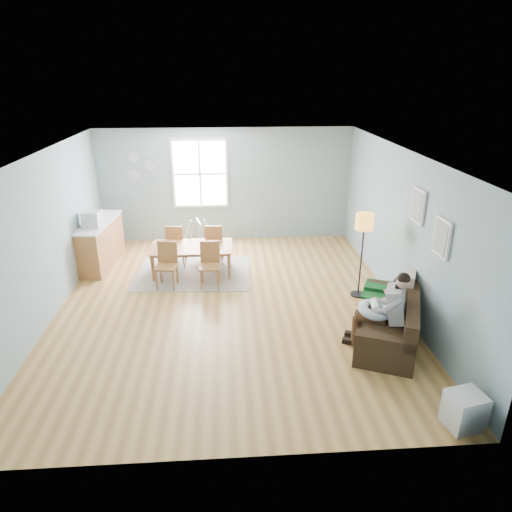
{
  "coord_description": "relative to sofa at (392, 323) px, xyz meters",
  "views": [
    {
      "loc": [
        -0.03,
        -7.27,
        3.9
      ],
      "look_at": [
        0.47,
        -0.16,
        1.0
      ],
      "focal_mm": 32.0,
      "sensor_mm": 36.0,
      "label": 1
    }
  ],
  "objects": [
    {
      "name": "room",
      "position": [
        -2.5,
        1.28,
        2.15
      ],
      "size": [
        8.4,
        9.4,
        3.9
      ],
      "color": "#A07038"
    },
    {
      "name": "window",
      "position": [
        -3.1,
        4.75,
        1.37
      ],
      "size": [
        1.32,
        0.08,
        1.62
      ],
      "color": "white",
      "rests_on": "room"
    },
    {
      "name": "pictures",
      "position": [
        0.46,
        0.23,
        1.57
      ],
      "size": [
        0.05,
        1.34,
        0.74
      ],
      "color": "white",
      "rests_on": "room"
    },
    {
      "name": "wall_plates",
      "position": [
        -4.5,
        4.75,
        1.55
      ],
      "size": [
        0.67,
        0.02,
        0.66
      ],
      "color": "#94A8B2",
      "rests_on": "room"
    },
    {
      "name": "sofa",
      "position": [
        0.0,
        0.0,
        0.0
      ],
      "size": [
        1.5,
        2.09,
        0.78
      ],
      "color": "black",
      "rests_on": "room"
    },
    {
      "name": "green_throw",
      "position": [
        0.18,
        0.62,
        0.22
      ],
      "size": [
        1.12,
        1.06,
        0.04
      ],
      "primitive_type": "cube",
      "rotation": [
        0.0,
        0.0,
        -0.42
      ],
      "color": "#124F22",
      "rests_on": "sofa"
    },
    {
      "name": "beige_pillow",
      "position": [
        0.38,
        0.39,
        0.43
      ],
      "size": [
        0.32,
        0.48,
        0.47
      ],
      "primitive_type": "cube",
      "rotation": [
        0.0,
        0.0,
        -0.46
      ],
      "color": "#C4AF96",
      "rests_on": "sofa"
    },
    {
      "name": "father",
      "position": [
        -0.22,
        -0.21,
        0.39
      ],
      "size": [
        0.95,
        0.69,
        1.26
      ],
      "color": "#959597",
      "rests_on": "sofa"
    },
    {
      "name": "nursing_pillow",
      "position": [
        -0.35,
        -0.15,
        0.33
      ],
      "size": [
        0.69,
        0.69,
        0.21
      ],
      "primitive_type": "torus",
      "rotation": [
        0.0,
        0.14,
        -0.5
      ],
      "color": "silver",
      "rests_on": "father"
    },
    {
      "name": "infant",
      "position": [
        -0.34,
        -0.12,
        0.4
      ],
      "size": [
        0.18,
        0.33,
        0.12
      ],
      "color": "silver",
      "rests_on": "nursing_pillow"
    },
    {
      "name": "toddler",
      "position": [
        0.0,
        0.2,
        0.38
      ],
      "size": [
        0.52,
        0.36,
        0.76
      ],
      "color": "silver",
      "rests_on": "sofa"
    },
    {
      "name": "floor_lamp",
      "position": [
        -0.09,
        1.5,
        1.04
      ],
      "size": [
        0.32,
        0.32,
        1.58
      ],
      "color": "black",
      "rests_on": "room"
    },
    {
      "name": "storage_cube",
      "position": [
        0.19,
        -1.92,
        -0.05
      ],
      "size": [
        0.47,
        0.43,
        0.45
      ],
      "color": "silver",
      "rests_on": "room"
    },
    {
      "name": "rug",
      "position": [
        -3.23,
        2.72,
        -0.27
      ],
      "size": [
        2.41,
        1.89,
        0.01
      ],
      "primitive_type": "cube",
      "rotation": [
        0.0,
        0.0,
        -0.06
      ],
      "color": "gray",
      "rests_on": "room"
    },
    {
      "name": "dining_table",
      "position": [
        -3.23,
        2.72,
        0.02
      ],
      "size": [
        1.68,
        0.94,
        0.59
      ],
      "primitive_type": "imported",
      "rotation": [
        0.0,
        0.0,
        -0.01
      ],
      "color": "olive",
      "rests_on": "rug"
    },
    {
      "name": "chair_sw",
      "position": [
        -3.68,
        2.18,
        0.22
      ],
      "size": [
        0.45,
        0.45,
        0.88
      ],
      "color": "brown",
      "rests_on": "rug"
    },
    {
      "name": "chair_se",
      "position": [
        -2.85,
        2.13,
        0.22
      ],
      "size": [
        0.41,
        0.41,
        0.88
      ],
      "color": "brown",
      "rests_on": "rug"
    },
    {
      "name": "chair_nw",
      "position": [
        -3.62,
        3.32,
        0.21
      ],
      "size": [
        0.42,
        0.42,
        0.87
      ],
      "color": "brown",
      "rests_on": "rug"
    },
    {
      "name": "chair_ne",
      "position": [
        -2.79,
        3.27,
        0.22
      ],
      "size": [
        0.42,
        0.42,
        0.88
      ],
      "color": "brown",
      "rests_on": "rug"
    },
    {
      "name": "counter",
      "position": [
        -5.2,
        3.34,
        0.21
      ],
      "size": [
        0.66,
        1.77,
        0.97
      ],
      "color": "olive",
      "rests_on": "room"
    },
    {
      "name": "monitor",
      "position": [
        -5.22,
        3.02,
        0.85
      ],
      "size": [
        0.38,
        0.36,
        0.32
      ],
      "color": "silver",
      "rests_on": "counter"
    },
    {
      "name": "baby_swing",
      "position": [
        -3.11,
        3.4,
        0.13
      ],
      "size": [
        1.05,
        1.07,
        0.9
      ],
      "color": "silver",
      "rests_on": "room"
    }
  ]
}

